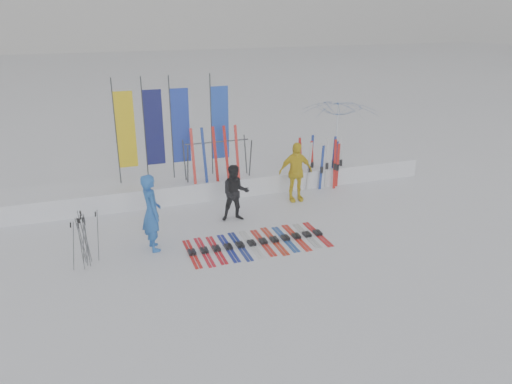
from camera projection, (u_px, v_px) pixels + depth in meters
name	position (u px, v px, depth m)	size (l,w,h in m)	color
ground	(270.00, 252.00, 12.34)	(120.00, 120.00, 0.00)	white
snow_bank	(220.00, 182.00, 16.30)	(14.00, 1.60, 0.60)	white
person_blue	(151.00, 212.00, 12.18)	(0.72, 0.47, 1.96)	blue
person_black	(235.00, 193.00, 13.93)	(0.79, 0.61, 1.62)	black
person_yellow	(296.00, 172.00, 15.32)	(1.09, 0.45, 1.86)	yellow
tent_canopy	(338.00, 134.00, 18.29)	(2.82, 2.87, 2.58)	white
ski_row	(257.00, 243.00, 12.76)	(3.58, 1.70, 0.07)	red
pole_cluster	(84.00, 240.00, 11.61)	(0.69, 0.88, 1.25)	#595B60
feather_flags	(170.00, 127.00, 15.25)	(3.49, 0.05, 3.20)	#383A3F
ski_rack	(218.00, 154.00, 15.52)	(2.04, 0.80, 1.23)	#383A3F
upright_skis	(322.00, 163.00, 16.63)	(1.60, 1.12, 1.69)	silver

